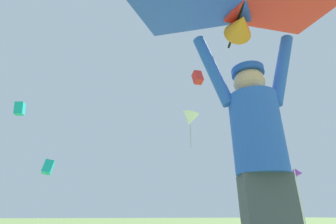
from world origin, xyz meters
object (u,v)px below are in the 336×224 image
object	(u,v)px
marker_flag	(299,177)
distant_kite_white_high_left	(190,119)
distant_kite_teal_low_right	(20,109)
distant_kite_red_far_center	(198,77)
kite_flyer_person	(260,157)
distant_kite_teal_mid_right	(48,167)
held_stunt_kite	(241,1)

from	to	relation	value
marker_flag	distant_kite_white_high_left	bearing A→B (deg)	101.23
distant_kite_teal_low_right	marker_flag	size ratio (longest dim) A/B	0.75
distant_kite_red_far_center	distant_kite_white_high_left	xyz separation A→B (m)	(-2.37, -4.00, -5.51)
kite_flyer_person	marker_flag	world-z (taller)	kite_flyer_person
kite_flyer_person	distant_kite_white_high_left	world-z (taller)	distant_kite_white_high_left
kite_flyer_person	distant_kite_teal_mid_right	world-z (taller)	distant_kite_teal_mid_right
distant_kite_teal_mid_right	distant_kite_white_high_left	xyz separation A→B (m)	(9.40, -12.35, 1.09)
kite_flyer_person	distant_kite_teal_low_right	world-z (taller)	distant_kite_teal_low_right
kite_flyer_person	distant_kite_red_far_center	distance (m)	19.11
kite_flyer_person	distant_kite_white_high_left	distance (m)	12.47
kite_flyer_person	distant_kite_white_high_left	size ratio (longest dim) A/B	0.85
held_stunt_kite	distant_kite_red_far_center	bearing A→B (deg)	67.82
kite_flyer_person	marker_flag	size ratio (longest dim) A/B	1.01
kite_flyer_person	distant_kite_teal_low_right	xyz separation A→B (m)	(-9.75, 24.78, 9.81)
distant_kite_red_far_center	held_stunt_kite	bearing A→B (deg)	-112.18
held_stunt_kite	marker_flag	distance (m)	7.03
distant_kite_teal_mid_right	distant_kite_red_far_center	bearing A→B (deg)	-35.36
distant_kite_red_far_center	distant_kite_teal_mid_right	world-z (taller)	distant_kite_red_far_center
held_stunt_kite	distant_kite_teal_mid_right	bearing A→B (deg)	103.64
distant_kite_red_far_center	distant_kite_teal_low_right	xyz separation A→B (m)	(-15.83, 9.89, -0.51)
distant_kite_teal_low_right	distant_kite_teal_mid_right	size ratio (longest dim) A/B	1.00
kite_flyer_person	distant_kite_red_far_center	size ratio (longest dim) A/B	1.55
distant_kite_teal_mid_right	kite_flyer_person	bearing A→B (deg)	-76.24
held_stunt_kite	distant_kite_red_far_center	size ratio (longest dim) A/B	1.72
distant_kite_teal_mid_right	distant_kite_white_high_left	bearing A→B (deg)	-52.74
distant_kite_teal_low_right	distant_kite_teal_mid_right	xyz separation A→B (m)	(4.06, -1.54, -6.09)
distant_kite_white_high_left	kite_flyer_person	bearing A→B (deg)	-108.81
held_stunt_kite	marker_flag	bearing A→B (deg)	45.30
marker_flag	distant_kite_teal_mid_right	bearing A→B (deg)	119.98
distant_kite_teal_low_right	marker_flag	world-z (taller)	distant_kite_teal_low_right
distant_kite_red_far_center	distant_kite_white_high_left	bearing A→B (deg)	-120.66
marker_flag	distant_kite_red_far_center	bearing A→B (deg)	83.27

